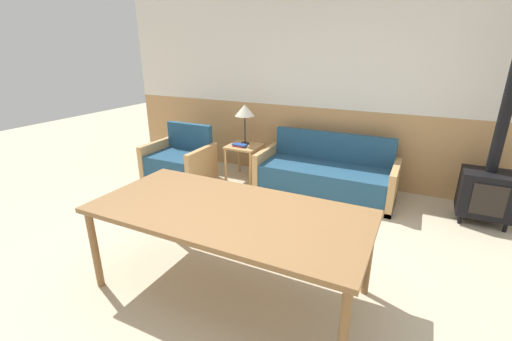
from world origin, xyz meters
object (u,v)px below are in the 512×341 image
table_lamp (245,111)px  wood_stove (490,177)px  couch (325,177)px  armchair (180,163)px  dining_table (228,216)px  side_table (244,152)px

table_lamp → wood_stove: size_ratio=0.25×
couch → wood_stove: (1.87, 0.03, 0.30)m
armchair → couch: bearing=-0.1°
dining_table → wood_stove: 3.10m
couch → dining_table: couch is taller
couch → armchair: armchair is taller
couch → armchair: size_ratio=1.97×
couch → dining_table: size_ratio=0.85×
armchair → wood_stove: 4.05m
table_lamp → wood_stove: (3.16, -0.08, -0.48)m
table_lamp → dining_table: table_lamp is taller
table_lamp → wood_stove: 3.20m
side_table → wood_stove: size_ratio=0.22×
side_table → dining_table: size_ratio=0.25×
armchair → dining_table: bearing=-54.9°
couch → side_table: couch is taller
table_lamp → couch: bearing=-4.6°
table_lamp → wood_stove: wood_stove is taller
armchair → table_lamp: size_ratio=1.57×
wood_stove → side_table: bearing=-179.8°
side_table → dining_table: 2.59m
dining_table → couch: bearing=86.0°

